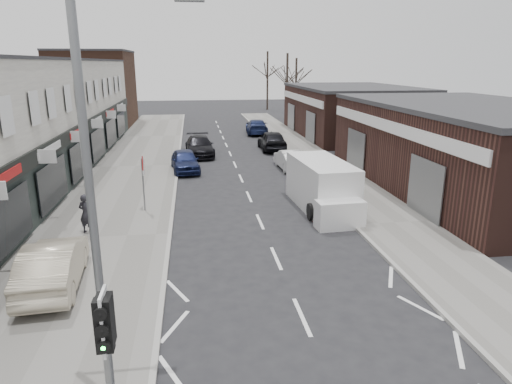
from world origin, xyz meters
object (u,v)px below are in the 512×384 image
object	(u,v)px
street_lamp	(100,190)
warning_sign	(143,167)
white_van	(322,187)
sedan_on_pavement	(53,264)
pedestrian	(86,214)
parked_car_left_b	(199,146)
parked_car_right_b	(272,140)
parked_car_left_a	(185,161)
traffic_light	(106,335)
parked_car_right_a	(290,159)
parked_car_right_c	(257,127)

from	to	relation	value
street_lamp	warning_sign	distance (m)	13.04
white_van	sedan_on_pavement	bearing A→B (deg)	-150.67
street_lamp	white_van	world-z (taller)	street_lamp
white_van	pedestrian	xyz separation A→B (m)	(-10.51, -2.16, -0.16)
sedan_on_pavement	pedestrian	world-z (taller)	pedestrian
sedan_on_pavement	parked_car_left_b	world-z (taller)	sedan_on_pavement
parked_car_right_b	pedestrian	bearing A→B (deg)	59.04
warning_sign	parked_car_left_a	distance (m)	8.71
traffic_light	parked_car_right_a	distance (m)	23.57
street_lamp	sedan_on_pavement	world-z (taller)	street_lamp
parked_car_left_a	parked_car_right_a	world-z (taller)	parked_car_left_a
parked_car_right_b	sedan_on_pavement	bearing A→B (deg)	64.66
warning_sign	parked_car_left_b	bearing A→B (deg)	78.37
traffic_light	parked_car_right_c	xyz separation A→B (m)	(7.90, 38.00, -1.69)
warning_sign	parked_car_right_b	bearing A→B (deg)	60.17
warning_sign	parked_car_right_b	size ratio (longest dim) A/B	0.58
parked_car_left_b	white_van	bearing A→B (deg)	-70.92
traffic_light	pedestrian	size ratio (longest dim) A/B	1.89
parked_car_right_b	traffic_light	bearing A→B (deg)	75.05
sedan_on_pavement	parked_car_right_c	distance (m)	33.14
parked_car_left_b	parked_car_right_c	xyz separation A→B (m)	(5.86, 10.39, -0.01)
sedan_on_pavement	parked_car_right_c	size ratio (longest dim) A/B	0.88
parked_car_left_b	parked_car_right_b	bearing A→B (deg)	11.83
white_van	parked_car_left_a	xyz separation A→B (m)	(-6.65, 8.92, -0.39)
warning_sign	parked_car_right_a	xyz separation A→B (m)	(8.66, 8.13, -1.54)
traffic_light	white_van	world-z (taller)	traffic_light
parked_car_left_a	parked_car_left_b	size ratio (longest dim) A/B	0.83
street_lamp	parked_car_right_a	size ratio (longest dim) A/B	2.01
street_lamp	sedan_on_pavement	distance (m)	7.15
street_lamp	parked_car_left_a	size ratio (longest dim) A/B	1.92
street_lamp	parked_car_left_a	bearing A→B (deg)	86.96
pedestrian	parked_car_right_b	size ratio (longest dim) A/B	0.35
traffic_light	warning_sign	world-z (taller)	traffic_light
sedan_on_pavement	parked_car_left_b	xyz separation A→B (m)	(4.89, 20.96, -0.12)
traffic_light	street_lamp	xyz separation A→B (m)	(-0.13, 1.22, 2.20)
street_lamp	pedestrian	distance (m)	11.12
warning_sign	white_van	world-z (taller)	warning_sign
parked_car_right_b	warning_sign	bearing A→B (deg)	60.40
parked_car_left_b	parked_car_left_a	bearing A→B (deg)	-103.95
parked_car_right_a	traffic_light	bearing A→B (deg)	67.95
street_lamp	parked_car_right_a	distance (m)	22.76
street_lamp	parked_car_right_c	xyz separation A→B (m)	(8.03, 36.78, -3.90)
street_lamp	parked_car_left_b	xyz separation A→B (m)	(2.16, 26.39, -3.89)
pedestrian	parked_car_right_a	size ratio (longest dim) A/B	0.41
warning_sign	parked_car_left_b	world-z (taller)	warning_sign
sedan_on_pavement	parked_car_left_a	world-z (taller)	sedan_on_pavement
parked_car_right_c	sedan_on_pavement	bearing A→B (deg)	75.38
parked_car_right_b	parked_car_left_a	bearing A→B (deg)	44.39
street_lamp	warning_sign	size ratio (longest dim) A/B	2.96
pedestrian	parked_car_right_c	bearing A→B (deg)	-89.79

